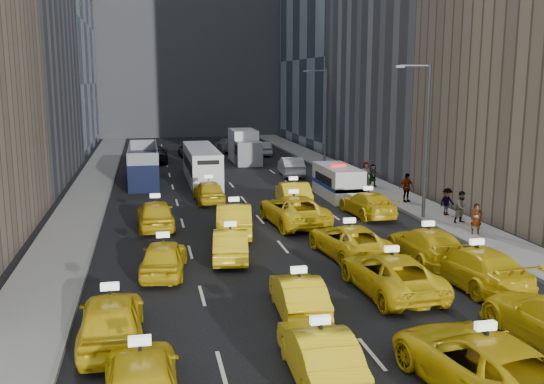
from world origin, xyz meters
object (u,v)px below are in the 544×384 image
(taxi_0, at_px, (141,380))
(double_decker, at_px, (143,165))
(taxi_2, at_px, (483,363))
(box_truck, at_px, (245,147))
(nypd_van, at_px, (338,182))
(taxi_1, at_px, (320,353))
(pedestrian_0, at_px, (476,219))
(city_bus, at_px, (202,165))

(taxi_0, bearing_deg, double_decker, -91.18)
(taxi_2, distance_m, double_decker, 36.43)
(taxi_0, bearing_deg, box_truck, -103.52)
(taxi_0, distance_m, box_truck, 45.50)
(nypd_van, bearing_deg, taxi_1, -108.00)
(double_decker, xyz_separation_m, pedestrian_0, (16.86, -20.86, -0.46))
(city_bus, xyz_separation_m, box_truck, (5.20, 10.76, 0.19))
(double_decker, bearing_deg, taxi_0, -86.83)
(taxi_1, relative_size, pedestrian_0, 2.77)
(taxi_2, height_order, box_truck, box_truck)
(taxi_0, distance_m, pedestrian_0, 21.69)
(double_decker, bearing_deg, taxi_1, -78.84)
(box_truck, bearing_deg, pedestrian_0, -77.87)
(nypd_van, xyz_separation_m, box_truck, (-3.36, 19.30, 0.48))
(city_bus, relative_size, pedestrian_0, 6.67)
(taxi_0, relative_size, taxi_2, 0.80)
(taxi_0, bearing_deg, nypd_van, -118.72)
(city_bus, distance_m, pedestrian_0, 23.59)
(box_truck, xyz_separation_m, pedestrian_0, (7.13, -30.86, -0.60))
(box_truck, distance_m, pedestrian_0, 31.68)
(double_decker, relative_size, pedestrian_0, 6.18)
(taxi_2, relative_size, city_bus, 0.55)
(taxi_0, height_order, double_decker, double_decker)
(taxi_1, relative_size, double_decker, 0.45)
(taxi_2, xyz_separation_m, box_truck, (1.12, 45.39, 0.73))
(taxi_0, distance_m, taxi_1, 4.78)
(taxi_0, xyz_separation_m, taxi_1, (4.74, 0.65, -0.07))
(pedestrian_0, bearing_deg, taxi_1, -116.25)
(taxi_1, xyz_separation_m, pedestrian_0, (12.18, 12.92, 0.22))
(taxi_2, height_order, city_bus, city_bus)
(double_decker, bearing_deg, nypd_van, -32.12)
(taxi_2, xyz_separation_m, double_decker, (-8.62, 35.39, 0.59))
(double_decker, bearing_deg, taxi_2, -73.06)
(taxi_0, distance_m, nypd_van, 28.36)
(taxi_0, height_order, taxi_1, taxi_0)
(double_decker, xyz_separation_m, box_truck, (9.74, 10.00, 0.14))
(taxi_2, relative_size, nypd_van, 1.06)
(nypd_van, distance_m, city_bus, 12.10)
(taxi_1, xyz_separation_m, nypd_van, (8.41, 24.48, 0.33))
(double_decker, height_order, city_bus, double_decker)
(taxi_2, bearing_deg, nypd_van, -107.50)
(nypd_van, distance_m, pedestrian_0, 12.16)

